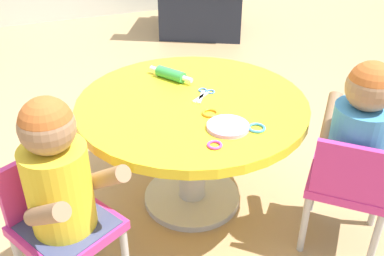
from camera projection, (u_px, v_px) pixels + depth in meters
The scene contains 12 objects.
ground_plane at pixel (192, 199), 2.08m from camera, with size 10.00×10.00×0.00m, color tan.
craft_table at pixel (192, 125), 1.87m from camera, with size 0.95×0.95×0.52m.
child_chair_left at pixel (60, 222), 1.52m from camera, with size 0.41×0.41×0.54m.
seated_child_left at pixel (57, 173), 1.38m from camera, with size 0.40×0.43×0.51m.
child_chair_right at pixel (349, 184), 1.69m from camera, with size 0.42×0.42×0.54m.
seated_child_right at pixel (361, 128), 1.61m from camera, with size 0.43×0.44×0.51m.
rolling_pin at pixel (171, 74), 1.98m from camera, with size 0.14×0.20×0.05m.
craft_scissors at pixel (204, 94), 1.86m from camera, with size 0.13×0.13×0.01m.
playdough_blob_0 at pixel (228, 127), 1.62m from camera, with size 0.16×0.16×0.02m, color #CC99E5.
cookie_cutter_0 at pixel (215, 145), 1.53m from camera, with size 0.05×0.05×0.01m, color #D83FA5.
cookie_cutter_1 at pixel (257, 128), 1.62m from camera, with size 0.07×0.07×0.01m, color #3F99D8.
cookie_cutter_2 at pixel (210, 113), 1.72m from camera, with size 0.06×0.06×0.01m, color orange.
Camera 1 is at (-0.58, -1.50, 1.37)m, focal length 41.68 mm.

